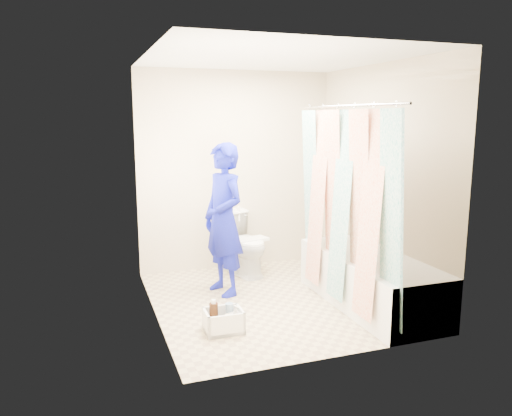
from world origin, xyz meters
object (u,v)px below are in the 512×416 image
object	(u,v)px
toilet	(244,243)
plumber	(224,219)
bathtub	(370,279)
cleaning_caddy	(225,321)

from	to	relation	value
toilet	plumber	bearing A→B (deg)	-139.67
bathtub	plumber	distance (m)	1.60
plumber	cleaning_caddy	xyz separation A→B (m)	(-0.27, -0.95, -0.70)
bathtub	toilet	distance (m)	1.64
bathtub	plumber	world-z (taller)	plumber
toilet	cleaning_caddy	xyz separation A→B (m)	(-0.66, -1.51, -0.28)
bathtub	toilet	xyz separation A→B (m)	(-0.87, 1.38, 0.10)
bathtub	cleaning_caddy	bearing A→B (deg)	-175.15
bathtub	plumber	xyz separation A→B (m)	(-1.27, 0.82, 0.53)
bathtub	toilet	size ratio (longest dim) A/B	2.36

